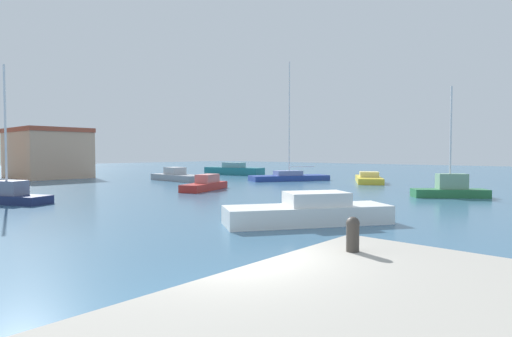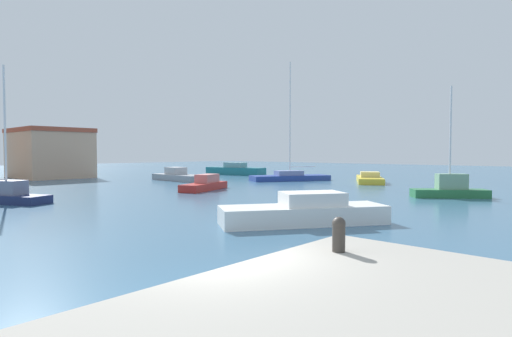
% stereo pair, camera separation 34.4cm
% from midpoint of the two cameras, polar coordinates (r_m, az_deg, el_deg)
% --- Properties ---
extents(water, '(160.00, 160.00, 0.00)m').
position_cam_midpoint_polar(water, '(32.51, -9.47, -3.06)').
color(water, '#38607F').
rests_on(water, ground).
extents(mooring_bollard, '(0.26, 0.26, 0.67)m').
position_cam_midpoint_polar(mooring_bollard, '(8.02, 12.15, -8.75)').
color(mooring_bollard, '#38332D').
rests_on(mooring_bollard, pier_quay).
extents(sailboat_blue_behind_lamppost, '(8.59, 6.53, 12.58)m').
position_cam_midpoint_polar(sailboat_blue_behind_lamppost, '(43.73, 4.39, -1.10)').
color(sailboat_blue_behind_lamppost, '#233D93').
rests_on(sailboat_blue_behind_lamppost, water).
extents(motorboat_teal_near_pier, '(3.45, 8.67, 1.65)m').
position_cam_midpoint_polar(motorboat_teal_near_pier, '(54.40, -3.30, -0.26)').
color(motorboat_teal_near_pier, '#1E707A').
rests_on(motorboat_teal_near_pier, water).
extents(motorboat_yellow_distant_north, '(7.57, 5.76, 1.08)m').
position_cam_midpoint_polar(motorboat_yellow_distant_north, '(42.32, 15.22, -1.38)').
color(motorboat_yellow_distant_north, gold).
rests_on(motorboat_yellow_distant_north, water).
extents(sailboat_navy_far_right, '(3.69, 5.54, 8.12)m').
position_cam_midpoint_polar(sailboat_navy_far_right, '(28.21, -31.65, -3.13)').
color(sailboat_navy_far_right, '#19234C').
rests_on(sailboat_navy_far_right, water).
extents(sailboat_green_center_channel, '(4.04, 4.60, 7.37)m').
position_cam_midpoint_polar(sailboat_green_center_channel, '(30.09, 25.20, -2.54)').
color(sailboat_green_center_channel, '#28703D').
rests_on(sailboat_green_center_channel, water).
extents(motorboat_grey_mid_harbor, '(2.73, 7.35, 1.42)m').
position_cam_midpoint_polar(motorboat_grey_mid_harbor, '(44.06, -11.09, -1.09)').
color(motorboat_grey_mid_harbor, gray).
rests_on(motorboat_grey_mid_harbor, water).
extents(motorboat_white_inner_mooring, '(6.90, 5.60, 1.33)m').
position_cam_midpoint_polar(motorboat_white_inner_mooring, '(17.34, 6.85, -6.03)').
color(motorboat_white_inner_mooring, white).
rests_on(motorboat_white_inner_mooring, water).
extents(motorboat_red_distant_east, '(5.47, 3.33, 1.24)m').
position_cam_midpoint_polar(motorboat_red_distant_east, '(32.83, -7.40, -2.21)').
color(motorboat_red_distant_east, '#B22823').
rests_on(motorboat_red_distant_east, water).
extents(harbor_office, '(7.23, 9.54, 5.81)m').
position_cam_midpoint_polar(harbor_office, '(54.43, -27.25, 1.93)').
color(harbor_office, tan).
rests_on(harbor_office, ground).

